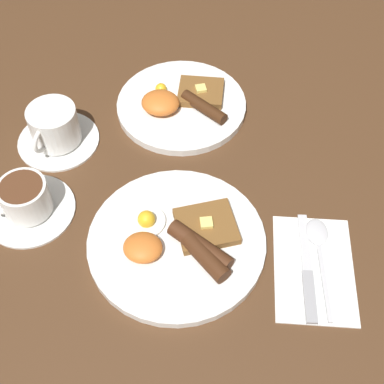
{
  "coord_description": "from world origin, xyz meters",
  "views": [
    {
      "loc": [
        0.1,
        -0.45,
        0.75
      ],
      "look_at": [
        0.01,
        0.09,
        0.03
      ],
      "focal_mm": 50.0,
      "sensor_mm": 36.0,
      "label": 1
    }
  ],
  "objects_px": {
    "teacup_near": "(26,201)",
    "breakfast_plate_near": "(178,241)",
    "breakfast_plate_far": "(181,104)",
    "teacup_far": "(55,129)",
    "spoon": "(318,241)",
    "knife": "(307,272)"
  },
  "relations": [
    {
      "from": "teacup_near",
      "to": "breakfast_plate_near",
      "type": "bearing_deg",
      "value": -5.65
    },
    {
      "from": "breakfast_plate_far",
      "to": "teacup_far",
      "type": "distance_m",
      "value": 0.25
    },
    {
      "from": "breakfast_plate_far",
      "to": "spoon",
      "type": "relative_size",
      "value": 1.38
    },
    {
      "from": "breakfast_plate_far",
      "to": "teacup_far",
      "type": "height_order",
      "value": "teacup_far"
    },
    {
      "from": "breakfast_plate_near",
      "to": "teacup_far",
      "type": "relative_size",
      "value": 1.9
    },
    {
      "from": "teacup_near",
      "to": "spoon",
      "type": "height_order",
      "value": "teacup_near"
    },
    {
      "from": "breakfast_plate_near",
      "to": "knife",
      "type": "relative_size",
      "value": 1.5
    },
    {
      "from": "breakfast_plate_near",
      "to": "teacup_near",
      "type": "bearing_deg",
      "value": 174.35
    },
    {
      "from": "teacup_near",
      "to": "spoon",
      "type": "bearing_deg",
      "value": 1.5
    },
    {
      "from": "breakfast_plate_far",
      "to": "spoon",
      "type": "bearing_deg",
      "value": -44.99
    },
    {
      "from": "teacup_near",
      "to": "breakfast_plate_far",
      "type": "bearing_deg",
      "value": 53.81
    },
    {
      "from": "breakfast_plate_far",
      "to": "teacup_far",
      "type": "relative_size",
      "value": 1.67
    },
    {
      "from": "teacup_near",
      "to": "teacup_far",
      "type": "relative_size",
      "value": 1.01
    },
    {
      "from": "breakfast_plate_far",
      "to": "knife",
      "type": "height_order",
      "value": "breakfast_plate_far"
    },
    {
      "from": "spoon",
      "to": "breakfast_plate_far",
      "type": "bearing_deg",
      "value": 36.37
    },
    {
      "from": "teacup_near",
      "to": "spoon",
      "type": "xyz_separation_m",
      "value": [
        0.49,
        0.01,
        -0.02
      ]
    },
    {
      "from": "teacup_far",
      "to": "teacup_near",
      "type": "bearing_deg",
      "value": -89.45
    },
    {
      "from": "breakfast_plate_near",
      "to": "spoon",
      "type": "distance_m",
      "value": 0.23
    },
    {
      "from": "knife",
      "to": "spoon",
      "type": "bearing_deg",
      "value": -21.58
    },
    {
      "from": "knife",
      "to": "breakfast_plate_near",
      "type": "bearing_deg",
      "value": 77.94
    },
    {
      "from": "breakfast_plate_far",
      "to": "teacup_near",
      "type": "height_order",
      "value": "teacup_near"
    },
    {
      "from": "teacup_near",
      "to": "spoon",
      "type": "relative_size",
      "value": 0.83
    }
  ]
}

